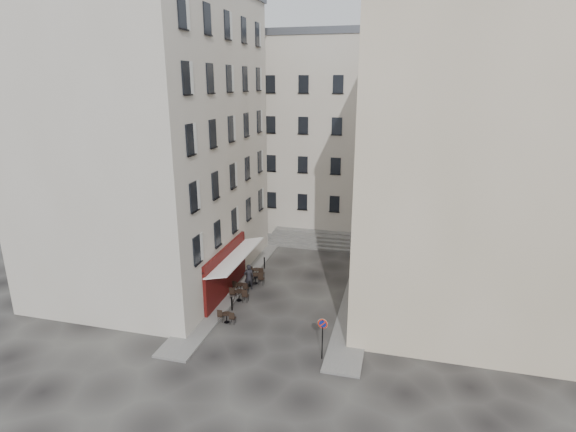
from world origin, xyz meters
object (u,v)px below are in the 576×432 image
(no_parking_sign, at_px, (323,331))
(bistro_table_a, at_px, (227,317))
(pedestrian, at_px, (249,277))
(bistro_table_b, at_px, (239,294))

(no_parking_sign, height_order, bistro_table_a, no_parking_sign)
(pedestrian, bearing_deg, bistro_table_b, 60.39)
(bistro_table_a, bearing_deg, no_parking_sign, -19.32)
(bistro_table_a, xyz_separation_m, pedestrian, (-0.22, 4.76, 0.53))
(bistro_table_a, bearing_deg, pedestrian, 92.66)
(no_parking_sign, relative_size, bistro_table_b, 1.80)
(bistro_table_a, distance_m, pedestrian, 4.79)
(bistro_table_a, bearing_deg, bistro_table_b, 95.24)
(bistro_table_b, bearing_deg, bistro_table_a, -84.76)
(no_parking_sign, distance_m, pedestrian, 9.60)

